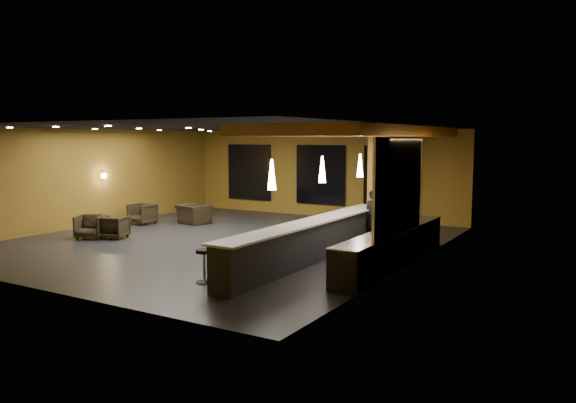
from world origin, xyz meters
The scene contains 36 objects.
floor centered at (0.00, 0.00, -0.05)m, with size 12.00×13.00×0.10m, color black.
ceiling centered at (0.00, 0.00, 3.55)m, with size 12.00×13.00×0.10m, color black.
wall_back centered at (0.00, 6.55, 1.75)m, with size 12.00×0.10×3.50m, color brown.
wall_front centered at (0.00, -6.55, 1.75)m, with size 12.00×0.10×3.50m, color brown.
wall_left centered at (-6.05, 0.00, 1.75)m, with size 0.10×13.00×3.50m, color brown.
wall_right centered at (6.05, 0.00, 1.75)m, with size 0.10×13.00×3.50m, color brown.
wood_soffit centered at (4.00, 1.00, 3.36)m, with size 3.60×8.00×0.28m, color #BE7F37.
window_left centered at (-3.50, 6.44, 1.70)m, with size 2.20×0.06×2.40m, color black.
window_center centered at (0.00, 6.44, 1.70)m, with size 2.20×0.06×2.40m, color black.
window_right centered at (3.00, 6.44, 1.70)m, with size 2.20×0.06×2.40m, color black.
tile_backsplash centered at (5.96, -1.00, 2.00)m, with size 0.06×3.20×2.40m, color white.
bar_counter centered at (3.65, -1.00, 0.50)m, with size 0.60×8.00×1.00m, color black.
bar_top centered at (3.65, -1.00, 1.02)m, with size 0.78×8.10×0.05m, color beige.
prep_counter centered at (5.65, -0.50, 0.43)m, with size 0.70×6.00×0.86m, color black.
prep_top centered at (5.65, -0.50, 0.89)m, with size 0.72×6.00×0.03m, color silver.
wall_shelf_lower centered at (5.82, -1.20, 1.60)m, with size 0.30×1.50×0.03m, color silver.
wall_shelf_upper centered at (5.82, -1.20, 2.05)m, with size 0.30×1.50×0.03m, color silver.
column centered at (3.65, 3.60, 1.75)m, with size 0.60×0.60×3.50m, color #A06A24.
wall_sconce centered at (-5.88, 0.50, 1.80)m, with size 0.22×0.22×0.22m, color #FFE5B2.
pendant_0 centered at (3.65, -3.00, 2.35)m, with size 0.20×0.20×0.70m, color white.
pendant_1 centered at (3.65, -0.50, 2.35)m, with size 0.20×0.20×0.70m, color white.
pendant_2 centered at (3.65, 2.00, 2.35)m, with size 0.20×0.20×0.70m, color white.
staff_a centered at (4.15, 1.86, 0.82)m, with size 0.60×0.39×1.64m, color black.
staff_b centered at (5.06, 2.23, 0.86)m, with size 0.84×0.65×1.72m, color black.
staff_c centered at (5.03, 2.25, 0.88)m, with size 0.86×0.56×1.77m, color black.
armchair_a centered at (-3.92, -1.82, 0.38)m, with size 0.81×0.83×0.75m, color black.
armchair_b centered at (-3.31, -1.41, 0.36)m, with size 0.77×0.80×0.73m, color black.
armchair_c centered at (-4.72, 1.23, 0.38)m, with size 0.82×0.84×0.77m, color black.
armchair_d centered at (-3.17, 2.29, 0.36)m, with size 1.10×0.96×0.72m, color black.
bar_stool_0 centered at (2.71, -4.30, 0.48)m, with size 0.38×0.38×0.75m.
bar_stool_1 centered at (2.88, -3.17, 0.55)m, with size 0.44×0.44×0.86m.
bar_stool_2 centered at (2.86, -2.24, 0.56)m, with size 0.44×0.44×0.87m.
bar_stool_3 centered at (3.00, -0.91, 0.52)m, with size 0.41×0.41×0.81m.
bar_stool_4 centered at (2.80, 0.10, 0.48)m, with size 0.38×0.38×0.75m.
bar_stool_5 centered at (2.99, 1.19, 0.50)m, with size 0.39×0.39×0.78m.
bar_stool_6 centered at (2.75, 2.42, 0.48)m, with size 0.38×0.38×0.76m.
Camera 1 is at (10.46, -13.74, 3.16)m, focal length 35.00 mm.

